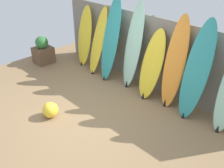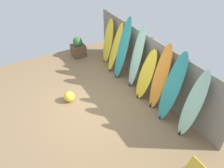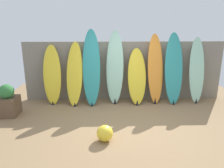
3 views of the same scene
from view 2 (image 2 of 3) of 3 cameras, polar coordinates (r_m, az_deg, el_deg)
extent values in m
plane|color=#8E704C|center=(6.81, -4.67, -5.66)|extent=(7.68, 7.68, 0.00)
cube|color=gray|center=(7.13, 9.61, 5.20)|extent=(6.08, 0.04, 1.80)
cylinder|color=#6C655B|center=(9.27, -1.35, 13.54)|extent=(0.10, 0.10, 1.80)
cylinder|color=#6C655B|center=(8.15, 3.60, 9.99)|extent=(0.10, 0.10, 1.80)
cylinder|color=#6C655B|center=(7.15, 9.86, 5.28)|extent=(0.10, 0.10, 1.80)
cylinder|color=#6C655B|center=(6.32, 17.82, -0.88)|extent=(0.10, 0.10, 1.80)
ellipsoid|color=yellow|center=(8.53, -1.05, 11.11)|extent=(0.55, 0.47, 1.74)
cone|color=black|center=(8.84, -2.03, 6.14)|extent=(0.08, 0.08, 0.10)
ellipsoid|color=yellow|center=(7.96, 0.86, 9.47)|extent=(0.53, 0.64, 1.83)
cone|color=black|center=(8.29, -0.69, 3.85)|extent=(0.08, 0.08, 0.10)
ellipsoid|color=teal|center=(7.50, 2.79, 9.14)|extent=(0.51, 0.61, 2.18)
cone|color=black|center=(7.92, 1.00, 2.17)|extent=(0.08, 0.08, 0.12)
ellipsoid|color=#9ED6BC|center=(7.08, 6.42, 6.89)|extent=(0.55, 0.52, 2.14)
cone|color=black|center=(7.51, 4.67, 0.11)|extent=(0.08, 0.08, 0.18)
ellipsoid|color=yellow|center=(6.74, 8.88, 2.40)|extent=(0.54, 0.59, 1.63)
cone|color=black|center=(7.06, 6.73, -3.03)|extent=(0.08, 0.08, 0.16)
ellipsoid|color=orange|center=(6.33, 12.45, 1.58)|extent=(0.51, 0.52, 2.04)
cone|color=black|center=(6.79, 10.14, -5.26)|extent=(0.08, 0.08, 0.18)
ellipsoid|color=teal|center=(5.99, 15.37, -1.00)|extent=(0.54, 0.56, 2.08)
cone|color=black|center=(6.49, 12.47, -8.35)|extent=(0.08, 0.08, 0.13)
ellipsoid|color=#9ED6BC|center=(5.72, 20.39, -5.16)|extent=(0.46, 0.48, 1.95)
cone|color=black|center=(6.21, 17.34, -11.95)|extent=(0.08, 0.08, 0.15)
cube|color=brown|center=(9.29, -8.75, 8.66)|extent=(0.49, 0.54, 0.49)
sphere|color=#327238|center=(9.10, -8.99, 10.90)|extent=(0.38, 0.38, 0.38)
sphere|color=yellow|center=(6.98, -11.09, -3.24)|extent=(0.34, 0.34, 0.34)
camera|label=1|loc=(1.90, -41.06, -19.35)|focal=40.00mm
camera|label=3|loc=(6.20, -50.99, 1.31)|focal=35.00mm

